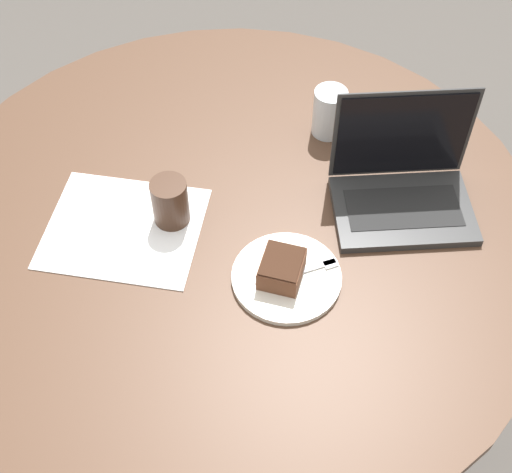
% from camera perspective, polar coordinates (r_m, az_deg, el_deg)
% --- Properties ---
extents(ground_plane, '(12.00, 12.00, 0.00)m').
position_cam_1_polar(ground_plane, '(2.13, -1.67, -11.17)').
color(ground_plane, '#4C4742').
extents(dining_table, '(1.36, 1.36, 0.72)m').
position_cam_1_polar(dining_table, '(1.61, -2.16, -1.26)').
color(dining_table, '#4C3323').
rests_on(dining_table, ground_plane).
extents(paper_document, '(0.38, 0.34, 0.00)m').
position_cam_1_polar(paper_document, '(1.53, -10.52, 0.67)').
color(paper_document, white).
rests_on(paper_document, dining_table).
extents(plate, '(0.22, 0.22, 0.01)m').
position_cam_1_polar(plate, '(1.42, 2.45, -3.28)').
color(plate, silver).
rests_on(plate, dining_table).
extents(cake_slice, '(0.09, 0.10, 0.05)m').
position_cam_1_polar(cake_slice, '(1.40, 2.07, -2.57)').
color(cake_slice, brown).
rests_on(cake_slice, plate).
extents(fork, '(0.14, 0.13, 0.00)m').
position_cam_1_polar(fork, '(1.43, 3.96, -2.68)').
color(fork, silver).
rests_on(fork, plate).
extents(coffee_glass, '(0.08, 0.08, 0.11)m').
position_cam_1_polar(coffee_glass, '(1.49, -6.88, 2.74)').
color(coffee_glass, '#3D2619').
rests_on(coffee_glass, dining_table).
extents(water_glass, '(0.08, 0.08, 0.12)m').
position_cam_1_polar(water_glass, '(1.68, 5.88, 9.87)').
color(water_glass, silver).
rests_on(water_glass, dining_table).
extents(laptop, '(0.36, 0.32, 0.25)m').
position_cam_1_polar(laptop, '(1.55, 11.65, 3.90)').
color(laptop, '#2D2D2D').
rests_on(laptop, dining_table).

